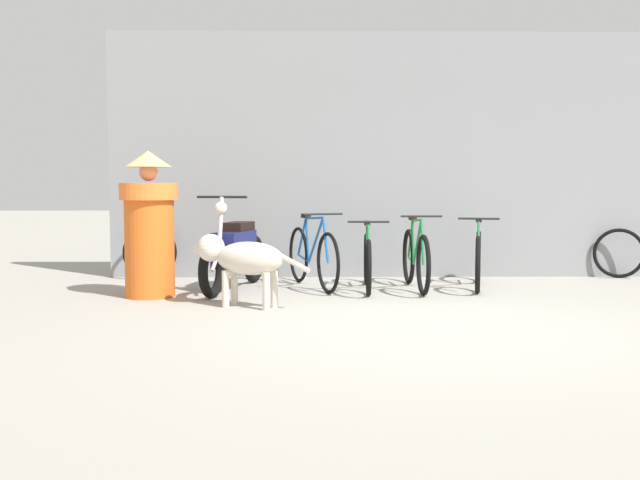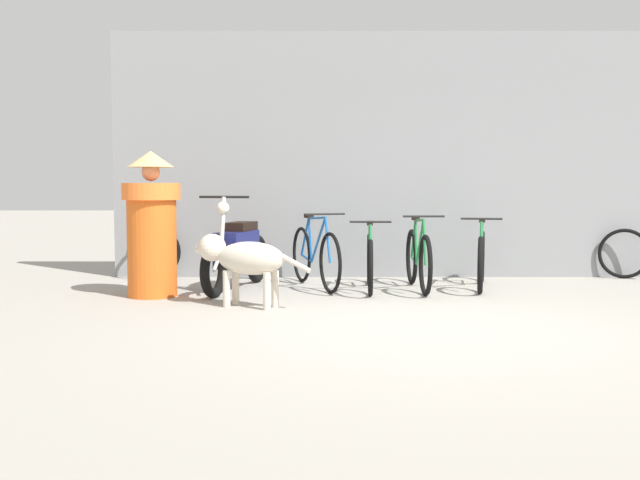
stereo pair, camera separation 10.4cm
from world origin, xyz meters
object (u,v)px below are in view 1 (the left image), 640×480
(stray_dog, at_px, (241,258))
(bicycle_3, at_px, (478,259))
(bicycle_1, at_px, (367,261))
(motorcycle, at_px, (234,253))
(bicycle_0, at_px, (312,256))
(spare_tire_right, at_px, (150,252))
(bicycle_2, at_px, (416,259))
(spare_tire_left, at_px, (619,253))
(person_in_robes, at_px, (149,224))

(stray_dog, bearing_deg, bicycle_3, -129.71)
(bicycle_1, height_order, motorcycle, motorcycle)
(bicycle_1, bearing_deg, stray_dog, -45.36)
(bicycle_0, distance_m, spare_tire_right, 2.25)
(bicycle_0, relative_size, bicycle_2, 1.01)
(bicycle_0, bearing_deg, spare_tire_left, 83.44)
(bicycle_0, bearing_deg, spare_tire_right, -130.36)
(bicycle_1, relative_size, stray_dog, 1.33)
(bicycle_1, xyz_separation_m, stray_dog, (-1.34, -1.19, 0.15))
(bicycle_1, distance_m, spare_tire_left, 3.52)
(bicycle_1, distance_m, stray_dog, 1.80)
(stray_dog, bearing_deg, motorcycle, -57.91)
(stray_dog, distance_m, person_in_robes, 1.29)
(spare_tire_left, bearing_deg, spare_tire_right, -179.95)
(motorcycle, bearing_deg, person_in_robes, -43.66)
(motorcycle, bearing_deg, bicycle_3, 108.19)
(bicycle_3, distance_m, spare_tire_right, 4.13)
(spare_tire_right, bearing_deg, motorcycle, -41.10)
(stray_dog, height_order, person_in_robes, person_in_robes)
(bicycle_2, distance_m, stray_dog, 2.26)
(bicycle_2, distance_m, motorcycle, 2.09)
(bicycle_1, height_order, bicycle_3, bicycle_3)
(bicycle_1, bearing_deg, bicycle_0, -105.40)
(stray_dog, bearing_deg, spare_tire_left, -131.34)
(bicycle_0, relative_size, spare_tire_right, 2.46)
(bicycle_3, bearing_deg, stray_dog, -49.68)
(motorcycle, bearing_deg, spare_tire_left, 116.98)
(spare_tire_left, height_order, spare_tire_right, spare_tire_right)
(bicycle_2, relative_size, stray_dog, 1.38)
(person_in_robes, height_order, spare_tire_right, person_in_robes)
(stray_dog, height_order, spare_tire_right, stray_dog)
(bicycle_2, xyz_separation_m, spare_tire_left, (2.80, 1.03, -0.03))
(bicycle_0, xyz_separation_m, spare_tire_left, (3.99, 0.84, -0.05))
(bicycle_0, height_order, bicycle_1, bicycle_0)
(stray_dog, xyz_separation_m, person_in_robes, (-1.05, 0.68, 0.30))
(stray_dog, relative_size, spare_tire_right, 1.76)
(stray_dog, distance_m, spare_tire_left, 5.21)
(bicycle_2, height_order, spare_tire_left, bicycle_2)
(bicycle_3, bearing_deg, spare_tire_right, -89.08)
(bicycle_0, bearing_deg, bicycle_2, 62.73)
(spare_tire_right, bearing_deg, spare_tire_left, 0.05)
(motorcycle, bearing_deg, bicycle_1, 104.48)
(bicycle_3, relative_size, stray_dog, 1.36)
(bicycle_2, bearing_deg, motorcycle, -91.27)
(bicycle_0, height_order, bicycle_3, bicycle_0)
(spare_tire_right, bearing_deg, person_in_robes, -78.10)
(bicycle_0, relative_size, bicycle_1, 1.05)
(stray_dog, xyz_separation_m, spare_tire_left, (4.70, 2.25, -0.16))
(bicycle_1, xyz_separation_m, spare_tire_right, (-2.72, 1.05, 0.01))
(bicycle_1, xyz_separation_m, spare_tire_left, (3.36, 1.05, -0.01))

